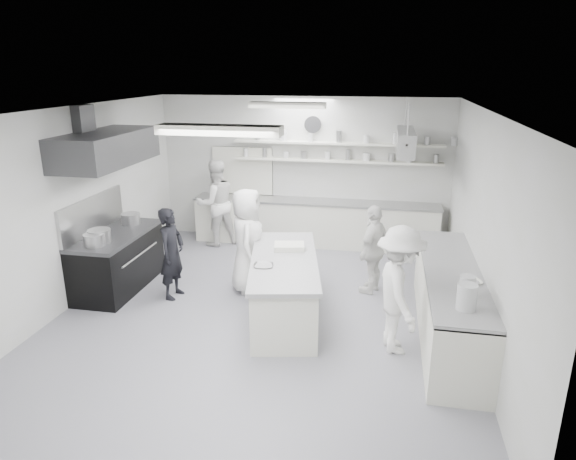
% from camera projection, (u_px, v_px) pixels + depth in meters
% --- Properties ---
extents(floor, '(6.00, 7.00, 0.02)m').
position_uv_depth(floor, '(265.00, 312.00, 7.73)').
color(floor, gray).
rests_on(floor, ground).
extents(ceiling, '(6.00, 7.00, 0.02)m').
position_uv_depth(ceiling, '(261.00, 109.00, 6.80)').
color(ceiling, white).
rests_on(ceiling, wall_back).
extents(wall_back, '(6.00, 0.04, 3.00)m').
position_uv_depth(wall_back, '(303.00, 170.00, 10.54)').
color(wall_back, silver).
rests_on(wall_back, floor).
extents(wall_front, '(6.00, 0.04, 3.00)m').
position_uv_depth(wall_front, '(158.00, 339.00, 4.00)').
color(wall_front, silver).
rests_on(wall_front, floor).
extents(wall_left, '(0.04, 7.00, 3.00)m').
position_uv_depth(wall_left, '(74.00, 206.00, 7.81)').
color(wall_left, silver).
rests_on(wall_left, floor).
extents(wall_right, '(0.04, 7.00, 3.00)m').
position_uv_depth(wall_right, '(483.00, 229.00, 6.72)').
color(wall_right, silver).
rests_on(wall_right, floor).
extents(stove, '(0.80, 1.80, 0.90)m').
position_uv_depth(stove, '(118.00, 262.00, 8.44)').
color(stove, black).
rests_on(stove, floor).
extents(exhaust_hood, '(0.85, 2.00, 0.50)m').
position_uv_depth(exhaust_hood, '(106.00, 148.00, 7.85)').
color(exhaust_hood, '#3B3B3D').
rests_on(exhaust_hood, wall_left).
extents(back_counter, '(5.00, 0.60, 0.92)m').
position_uv_depth(back_counter, '(314.00, 223.00, 10.52)').
color(back_counter, silver).
rests_on(back_counter, floor).
extents(shelf_lower, '(4.20, 0.26, 0.04)m').
position_uv_depth(shelf_lower, '(336.00, 161.00, 10.21)').
color(shelf_lower, silver).
rests_on(shelf_lower, wall_back).
extents(shelf_upper, '(4.20, 0.26, 0.04)m').
position_uv_depth(shelf_upper, '(337.00, 143.00, 10.10)').
color(shelf_upper, silver).
rests_on(shelf_upper, wall_back).
extents(pass_through_window, '(1.30, 0.04, 1.00)m').
position_uv_depth(pass_through_window, '(243.00, 171.00, 10.77)').
color(pass_through_window, black).
rests_on(pass_through_window, wall_back).
extents(wall_clock, '(0.32, 0.05, 0.32)m').
position_uv_depth(wall_clock, '(313.00, 124.00, 10.17)').
color(wall_clock, silver).
rests_on(wall_clock, wall_back).
extents(right_counter, '(0.74, 3.30, 0.94)m').
position_uv_depth(right_counter, '(449.00, 304.00, 6.91)').
color(right_counter, silver).
rests_on(right_counter, floor).
extents(pot_rack, '(0.30, 1.60, 0.40)m').
position_uv_depth(pot_rack, '(405.00, 142.00, 8.90)').
color(pot_rack, '#A1A1A2').
rests_on(pot_rack, ceiling).
extents(light_fixture_front, '(1.30, 0.25, 0.10)m').
position_uv_depth(light_fixture_front, '(219.00, 130.00, 5.14)').
color(light_fixture_front, silver).
rests_on(light_fixture_front, ceiling).
extents(light_fixture_rear, '(1.30, 0.25, 0.10)m').
position_uv_depth(light_fixture_rear, '(287.00, 105.00, 8.51)').
color(light_fixture_rear, silver).
rests_on(light_fixture_rear, ceiling).
extents(prep_island, '(1.31, 2.45, 0.86)m').
position_uv_depth(prep_island, '(284.00, 289.00, 7.48)').
color(prep_island, silver).
rests_on(prep_island, floor).
extents(stove_pot, '(0.34, 0.34, 0.25)m').
position_uv_depth(stove_pot, '(100.00, 237.00, 7.84)').
color(stove_pot, '#A1A1A2').
rests_on(stove_pot, stove).
extents(cook_stove, '(0.41, 0.58, 1.48)m').
position_uv_depth(cook_stove, '(172.00, 253.00, 8.01)').
color(cook_stove, black).
rests_on(cook_stove, floor).
extents(cook_back, '(1.10, 1.07, 1.79)m').
position_uv_depth(cook_back, '(216.00, 203.00, 10.39)').
color(cook_back, white).
rests_on(cook_back, floor).
extents(cook_island_left, '(0.73, 0.95, 1.72)m').
position_uv_depth(cook_island_left, '(247.00, 241.00, 8.22)').
color(cook_island_left, white).
rests_on(cook_island_left, floor).
extents(cook_island_right, '(0.67, 0.94, 1.48)m').
position_uv_depth(cook_island_right, '(374.00, 249.00, 8.20)').
color(cook_island_right, white).
rests_on(cook_island_right, floor).
extents(cook_right, '(0.87, 1.21, 1.69)m').
position_uv_depth(cook_right, '(399.00, 290.00, 6.44)').
color(cook_right, white).
rests_on(cook_right, floor).
extents(bowl_island_a, '(0.33, 0.33, 0.07)m').
position_uv_depth(bowl_island_a, '(263.00, 267.00, 7.07)').
color(bowl_island_a, '#A1A1A2').
rests_on(bowl_island_a, prep_island).
extents(bowl_island_b, '(0.20, 0.20, 0.06)m').
position_uv_depth(bowl_island_b, '(302.00, 251.00, 7.71)').
color(bowl_island_b, silver).
rests_on(bowl_island_b, prep_island).
extents(bowl_right, '(0.31, 0.31, 0.06)m').
position_uv_depth(bowl_right, '(471.00, 282.00, 6.36)').
color(bowl_right, silver).
rests_on(bowl_right, right_counter).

